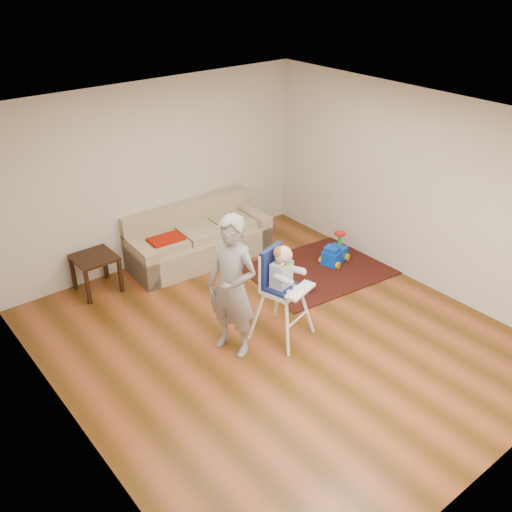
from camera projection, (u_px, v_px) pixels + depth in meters
ground at (276, 339)px, 7.06m from camera, size 5.50×5.50×0.00m
room_envelope at (249, 185)px, 6.51m from camera, size 5.04×5.52×2.72m
sofa at (198, 235)px, 8.65m from camera, size 2.21×1.01×0.84m
side_table at (97, 273)px, 7.92m from camera, size 0.54×0.54×0.54m
area_rug at (318, 270)px, 8.53m from camera, size 2.13×1.69×0.02m
ride_on_toy at (335, 249)px, 8.63m from camera, size 0.47×0.39×0.44m
toy_ball at (308, 285)px, 7.97m from camera, size 0.16×0.16×0.16m
high_chair at (282, 294)px, 6.83m from camera, size 0.72×0.72×1.26m
adult at (232, 287)px, 6.47m from camera, size 0.60×0.74×1.75m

